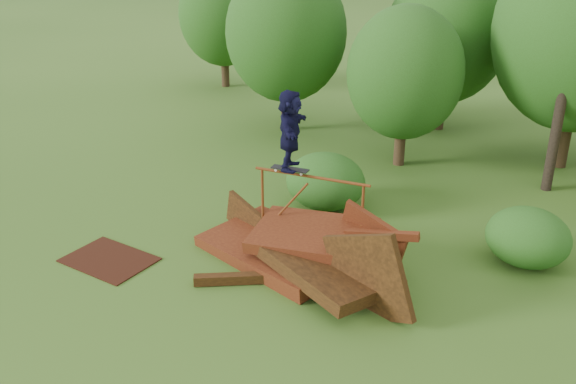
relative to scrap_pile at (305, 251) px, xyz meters
The scene contains 12 objects.
ground 1.91m from the scrap_pile, 82.90° to the right, with size 240.00×240.00×0.00m, color #2D5116.
scrap_pile is the anchor object (origin of this frame).
grind_rail 1.18m from the scrap_pile, 115.47° to the left, with size 2.60×0.73×1.90m.
skateboard 1.83m from the scrap_pile, 147.74° to the left, with size 0.87×0.43×0.09m.
skater 2.65m from the scrap_pile, 147.74° to the left, with size 1.63×0.52×1.76m, color black.
flat_plate 4.39m from the scrap_pile, 146.33° to the right, with size 1.92×1.37×0.03m, color black.
tree_0 10.14m from the scrap_pile, 130.08° to the left, with size 4.09×4.09×5.77m.
tree_1 11.35m from the scrap_pile, 100.29° to the left, with size 4.12×4.12×5.74m.
tree_2 7.35m from the scrap_pile, 101.52° to the left, with size 3.41×3.41×4.80m.
tree_6 16.32m from the scrap_pile, 138.76° to the left, with size 3.76×3.76×5.26m.
shrub_left 3.20m from the scrap_pile, 116.53° to the left, with size 2.11×1.95×1.46m, color #224412.
shrub_right 4.87m from the scrap_pile, 39.53° to the left, with size 1.83×1.68×1.30m, color #224412.
Camera 1 is at (6.91, -8.04, 7.18)m, focal length 40.00 mm.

